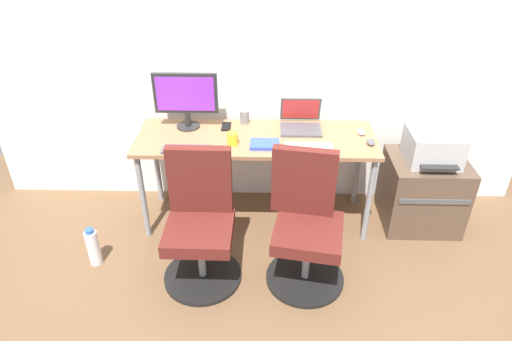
{
  "coord_description": "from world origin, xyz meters",
  "views": [
    {
      "loc": [
        0.07,
        -3.0,
        2.33
      ],
      "look_at": [
        0.0,
        -0.05,
        0.49
      ],
      "focal_mm": 31.88,
      "sensor_mm": 36.0,
      "label": 1
    }
  ],
  "objects_px": {
    "printer": "(433,147)",
    "office_chair_right": "(306,226)",
    "water_bottle_on_floor": "(93,247)",
    "coffee_mug": "(233,139)",
    "office_chair_left": "(200,224)",
    "side_cabinet": "(422,192)",
    "desktop_monitor": "(186,97)",
    "open_laptop": "(301,121)"
  },
  "relations": [
    {
      "from": "side_cabinet",
      "to": "water_bottle_on_floor",
      "type": "height_order",
      "value": "side_cabinet"
    },
    {
      "from": "office_chair_right",
      "to": "open_laptop",
      "type": "distance_m",
      "value": 0.88
    },
    {
      "from": "office_chair_right",
      "to": "office_chair_left",
      "type": "bearing_deg",
      "value": 179.92
    },
    {
      "from": "open_laptop",
      "to": "coffee_mug",
      "type": "xyz_separation_m",
      "value": [
        -0.5,
        -0.28,
        -0.01
      ]
    },
    {
      "from": "water_bottle_on_floor",
      "to": "coffee_mug",
      "type": "xyz_separation_m",
      "value": [
        0.99,
        0.45,
        0.65
      ]
    },
    {
      "from": "office_chair_left",
      "to": "side_cabinet",
      "type": "relative_size",
      "value": 1.62
    },
    {
      "from": "office_chair_left",
      "to": "water_bottle_on_floor",
      "type": "relative_size",
      "value": 3.03
    },
    {
      "from": "water_bottle_on_floor",
      "to": "office_chair_left",
      "type": "bearing_deg",
      "value": -4.92
    },
    {
      "from": "office_chair_left",
      "to": "water_bottle_on_floor",
      "type": "bearing_deg",
      "value": 175.08
    },
    {
      "from": "office_chair_left",
      "to": "coffee_mug",
      "type": "distance_m",
      "value": 0.67
    },
    {
      "from": "printer",
      "to": "office_chair_right",
      "type": "bearing_deg",
      "value": -147.36
    },
    {
      "from": "office_chair_left",
      "to": "open_laptop",
      "type": "height_order",
      "value": "open_laptop"
    },
    {
      "from": "desktop_monitor",
      "to": "water_bottle_on_floor",
      "type": "bearing_deg",
      "value": -130.87
    },
    {
      "from": "office_chair_left",
      "to": "side_cabinet",
      "type": "xyz_separation_m",
      "value": [
        1.67,
        0.62,
        -0.14
      ]
    },
    {
      "from": "printer",
      "to": "open_laptop",
      "type": "height_order",
      "value": "open_laptop"
    },
    {
      "from": "side_cabinet",
      "to": "desktop_monitor",
      "type": "xyz_separation_m",
      "value": [
        -1.85,
        0.17,
        0.71
      ]
    },
    {
      "from": "desktop_monitor",
      "to": "side_cabinet",
      "type": "bearing_deg",
      "value": -5.13
    },
    {
      "from": "printer",
      "to": "open_laptop",
      "type": "xyz_separation_m",
      "value": [
        -0.98,
        0.18,
        0.11
      ]
    },
    {
      "from": "office_chair_right",
      "to": "printer",
      "type": "relative_size",
      "value": 2.35
    },
    {
      "from": "office_chair_right",
      "to": "open_laptop",
      "type": "bearing_deg",
      "value": 90.54
    },
    {
      "from": "water_bottle_on_floor",
      "to": "coffee_mug",
      "type": "bearing_deg",
      "value": 24.42
    },
    {
      "from": "water_bottle_on_floor",
      "to": "open_laptop",
      "type": "bearing_deg",
      "value": 26.02
    },
    {
      "from": "side_cabinet",
      "to": "open_laptop",
      "type": "xyz_separation_m",
      "value": [
        -0.98,
        0.17,
        0.52
      ]
    },
    {
      "from": "printer",
      "to": "coffee_mug",
      "type": "relative_size",
      "value": 4.35
    },
    {
      "from": "side_cabinet",
      "to": "coffee_mug",
      "type": "bearing_deg",
      "value": -175.92
    },
    {
      "from": "open_laptop",
      "to": "printer",
      "type": "bearing_deg",
      "value": -10.15
    },
    {
      "from": "office_chair_right",
      "to": "water_bottle_on_floor",
      "type": "relative_size",
      "value": 3.03
    },
    {
      "from": "office_chair_left",
      "to": "desktop_monitor",
      "type": "distance_m",
      "value": 0.99
    },
    {
      "from": "side_cabinet",
      "to": "printer",
      "type": "height_order",
      "value": "printer"
    },
    {
      "from": "water_bottle_on_floor",
      "to": "coffee_mug",
      "type": "distance_m",
      "value": 1.26
    },
    {
      "from": "printer",
      "to": "desktop_monitor",
      "type": "bearing_deg",
      "value": 174.85
    },
    {
      "from": "office_chair_right",
      "to": "side_cabinet",
      "type": "relative_size",
      "value": 1.62
    },
    {
      "from": "side_cabinet",
      "to": "desktop_monitor",
      "type": "distance_m",
      "value": 1.99
    },
    {
      "from": "office_chair_left",
      "to": "printer",
      "type": "bearing_deg",
      "value": 20.36
    },
    {
      "from": "water_bottle_on_floor",
      "to": "desktop_monitor",
      "type": "relative_size",
      "value": 0.65
    },
    {
      "from": "office_chair_right",
      "to": "open_laptop",
      "type": "xyz_separation_m",
      "value": [
        -0.01,
        0.8,
        0.38
      ]
    },
    {
      "from": "coffee_mug",
      "to": "open_laptop",
      "type": "bearing_deg",
      "value": 29.03
    },
    {
      "from": "office_chair_left",
      "to": "office_chair_right",
      "type": "distance_m",
      "value": 0.7
    },
    {
      "from": "printer",
      "to": "coffee_mug",
      "type": "xyz_separation_m",
      "value": [
        -1.48,
        -0.1,
        0.1
      ]
    },
    {
      "from": "office_chair_left",
      "to": "printer",
      "type": "xyz_separation_m",
      "value": [
        1.67,
        0.62,
        0.27
      ]
    },
    {
      "from": "printer",
      "to": "water_bottle_on_floor",
      "type": "bearing_deg",
      "value": -167.38
    },
    {
      "from": "office_chair_left",
      "to": "side_cabinet",
      "type": "bearing_deg",
      "value": 20.39
    }
  ]
}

